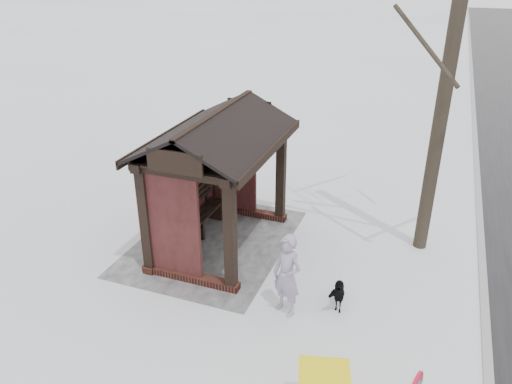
# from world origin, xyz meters

# --- Properties ---
(ground) EXTENTS (120.00, 120.00, 0.00)m
(ground) POSITION_xyz_m (0.00, 0.00, 0.00)
(ground) COLOR white
(ground) RESTS_ON ground
(kerb) EXTENTS (120.00, 0.15, 0.06)m
(kerb) POSITION_xyz_m (0.00, 5.50, 0.01)
(kerb) COLOR gray
(kerb) RESTS_ON ground
(trampled_patch) EXTENTS (4.20, 3.20, 0.02)m
(trampled_patch) POSITION_xyz_m (0.00, -0.20, 0.01)
(trampled_patch) COLOR gray
(trampled_patch) RESTS_ON ground
(bus_shelter) EXTENTS (3.60, 2.40, 3.09)m
(bus_shelter) POSITION_xyz_m (0.00, -0.16, 2.17)
(bus_shelter) COLOR #3D1916
(bus_shelter) RESTS_ON ground
(pedestrian) EXTENTS (0.58, 0.68, 1.59)m
(pedestrian) POSITION_xyz_m (1.73, 2.08, 0.79)
(pedestrian) COLOR #9489A1
(pedestrian) RESTS_ON ground
(dog) EXTENTS (0.73, 0.47, 0.57)m
(dog) POSITION_xyz_m (1.23, 2.88, 0.29)
(dog) COLOR black
(dog) RESTS_ON ground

